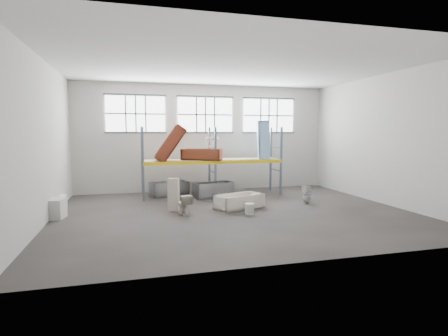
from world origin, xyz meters
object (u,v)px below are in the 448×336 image
object	(u,v)px
toilet_beige	(184,204)
steel_tub_left	(169,188)
bathtub_beige	(238,201)
rust_tub_flat	(202,154)
steel_tub_right	(213,189)
blue_tub_upright	(263,141)
toilet_white	(307,194)
cistern_tall	(174,195)
carton_near	(52,209)
bucket	(250,209)

from	to	relation	value
toilet_beige	steel_tub_left	xyz separation A→B (m)	(-0.09, 3.86, -0.04)
bathtub_beige	steel_tub_left	xyz separation A→B (m)	(-2.16, 3.40, 0.05)
rust_tub_flat	toilet_beige	bearing A→B (deg)	-111.47
steel_tub_left	steel_tub_right	size ratio (longest dim) A/B	0.98
blue_tub_upright	toilet_white	bearing A→B (deg)	-73.88
cistern_tall	toilet_white	size ratio (longest dim) A/B	1.60
blue_tub_upright	carton_near	distance (m)	9.05
steel_tub_left	toilet_white	bearing A→B (deg)	-32.86
steel_tub_left	carton_near	distance (m)	5.30
bathtub_beige	bucket	xyz separation A→B (m)	(0.08, -1.02, -0.07)
bathtub_beige	blue_tub_upright	xyz separation A→B (m)	(2.06, 2.91, 2.14)
bucket	carton_near	bearing A→B (deg)	170.52
cistern_tall	toilet_white	distance (m)	5.20
steel_tub_right	carton_near	size ratio (longest dim) A/B	2.28
bathtub_beige	rust_tub_flat	distance (m)	3.29
steel_tub_left	blue_tub_upright	bearing A→B (deg)	-6.67
toilet_white	carton_near	size ratio (longest dim) A/B	0.99
steel_tub_right	toilet_white	bearing A→B (deg)	-37.44
cistern_tall	carton_near	size ratio (longest dim) A/B	1.58
cistern_tall	steel_tub_right	bearing A→B (deg)	73.01
bathtub_beige	bucket	size ratio (longest dim) A/B	4.73
toilet_beige	carton_near	bearing A→B (deg)	-19.57
toilet_beige	cistern_tall	size ratio (longest dim) A/B	0.59
toilet_beige	rust_tub_flat	world-z (taller)	rust_tub_flat
bathtub_beige	blue_tub_upright	bearing A→B (deg)	32.38
cistern_tall	rust_tub_flat	distance (m)	3.27
toilet_white	carton_near	bearing A→B (deg)	-104.48
rust_tub_flat	cistern_tall	bearing A→B (deg)	-120.63
toilet_beige	blue_tub_upright	world-z (taller)	blue_tub_upright
bathtub_beige	rust_tub_flat	xyz separation A→B (m)	(-0.80, 2.78, 1.57)
toilet_beige	steel_tub_left	size ratio (longest dim) A/B	0.42
bathtub_beige	blue_tub_upright	distance (m)	4.16
rust_tub_flat	bucket	world-z (taller)	rust_tub_flat
toilet_beige	toilet_white	bearing A→B (deg)	174.44
bucket	bathtub_beige	bearing A→B (deg)	94.52
toilet_beige	toilet_white	distance (m)	4.97
bathtub_beige	toilet_white	size ratio (longest dim) A/B	2.38
bucket	carton_near	world-z (taller)	carton_near
toilet_beige	carton_near	distance (m)	4.23
bucket	cistern_tall	bearing A→B (deg)	153.94
carton_near	bathtub_beige	bearing A→B (deg)	-0.41
bathtub_beige	cistern_tall	world-z (taller)	cistern_tall
carton_near	cistern_tall	bearing A→B (deg)	1.82
cistern_tall	steel_tub_left	bearing A→B (deg)	108.95
bathtub_beige	blue_tub_upright	world-z (taller)	blue_tub_upright
blue_tub_upright	carton_near	bearing A→B (deg)	-161.05
steel_tub_left	steel_tub_right	world-z (taller)	steel_tub_right
toilet_white	steel_tub_left	size ratio (longest dim) A/B	0.44
toilet_white	steel_tub_left	bearing A→B (deg)	-138.04
rust_tub_flat	blue_tub_upright	world-z (taller)	blue_tub_upright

